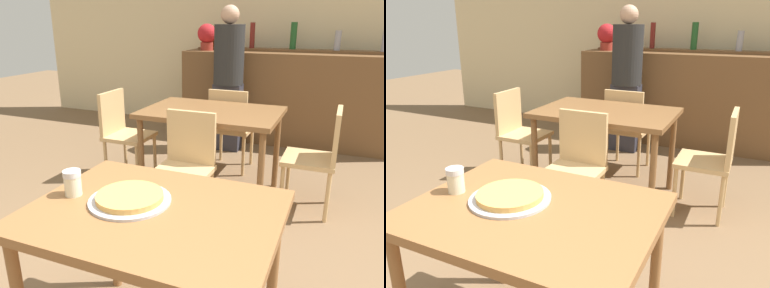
% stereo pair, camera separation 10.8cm
% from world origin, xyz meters
% --- Properties ---
extents(wall_back, '(8.00, 0.05, 2.80)m').
position_xyz_m(wall_back, '(0.00, 4.00, 1.40)').
color(wall_back, beige).
rests_on(wall_back, ground_plane).
extents(dining_table_near, '(1.01, 0.78, 0.75)m').
position_xyz_m(dining_table_near, '(0.00, 0.00, 0.66)').
color(dining_table_near, brown).
rests_on(dining_table_near, ground_plane).
extents(dining_table_far, '(1.14, 0.78, 0.75)m').
position_xyz_m(dining_table_far, '(-0.36, 1.71, 0.67)').
color(dining_table_far, brown).
rests_on(dining_table_far, ground_plane).
extents(bar_counter, '(2.60, 0.56, 1.11)m').
position_xyz_m(bar_counter, '(0.00, 3.50, 0.55)').
color(bar_counter, brown).
rests_on(bar_counter, ground_plane).
extents(bar_back_shelf, '(2.39, 0.24, 0.35)m').
position_xyz_m(bar_back_shelf, '(0.04, 3.64, 1.17)').
color(bar_back_shelf, brown).
rests_on(bar_back_shelf, bar_counter).
extents(chair_far_side_front, '(0.40, 0.40, 0.85)m').
position_xyz_m(chair_far_side_front, '(-0.36, 1.15, 0.49)').
color(chair_far_side_front, tan).
rests_on(chair_far_side_front, ground_plane).
extents(chair_far_side_back, '(0.40, 0.40, 0.85)m').
position_xyz_m(chair_far_side_back, '(-0.36, 2.27, 0.49)').
color(chair_far_side_back, tan).
rests_on(chair_far_side_back, ground_plane).
extents(chair_far_side_left, '(0.40, 0.40, 0.85)m').
position_xyz_m(chair_far_side_left, '(-1.26, 1.71, 0.49)').
color(chair_far_side_left, tan).
rests_on(chair_far_side_left, ground_plane).
extents(chair_far_side_right, '(0.40, 0.40, 0.85)m').
position_xyz_m(chair_far_side_right, '(0.54, 1.71, 0.49)').
color(chair_far_side_right, tan).
rests_on(chair_far_side_right, ground_plane).
extents(pizza_tray, '(0.35, 0.35, 0.04)m').
position_xyz_m(pizza_tray, '(-0.12, 0.02, 0.76)').
color(pizza_tray, '#B7B7BC').
rests_on(pizza_tray, dining_table_near).
extents(cheese_shaker, '(0.08, 0.08, 0.11)m').
position_xyz_m(cheese_shaker, '(-0.39, -0.02, 0.80)').
color(cheese_shaker, beige).
rests_on(cheese_shaker, dining_table_near).
extents(person_standing, '(0.34, 0.34, 1.63)m').
position_xyz_m(person_standing, '(-0.59, 2.92, 0.88)').
color(person_standing, '#2D2D38').
rests_on(person_standing, ground_plane).
extents(potted_plant, '(0.24, 0.24, 0.33)m').
position_xyz_m(potted_plant, '(-1.05, 3.45, 1.29)').
color(potted_plant, maroon).
rests_on(potted_plant, bar_counter).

